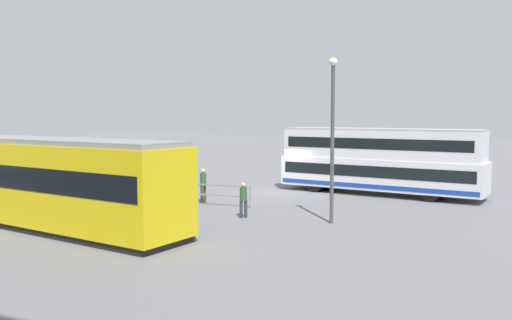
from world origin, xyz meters
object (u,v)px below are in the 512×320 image
(double_decker_bus, at_px, (379,161))
(tram_yellow, at_px, (56,182))
(pedestrian_near_railing, at_px, (203,183))
(pedestrian_crossing, at_px, (243,198))
(street_lamp, at_px, (332,128))
(info_sign, at_px, (114,167))

(double_decker_bus, height_order, tram_yellow, double_decker_bus)
(pedestrian_near_railing, relative_size, pedestrian_crossing, 1.13)
(double_decker_bus, bearing_deg, street_lamp, 91.34)
(tram_yellow, relative_size, pedestrian_crossing, 7.92)
(double_decker_bus, relative_size, info_sign, 4.72)
(pedestrian_crossing, distance_m, street_lamp, 5.02)
(double_decker_bus, xyz_separation_m, pedestrian_crossing, (3.67, 9.68, -1.04))
(pedestrian_near_railing, bearing_deg, pedestrian_crossing, 145.24)
(double_decker_bus, relative_size, pedestrian_crossing, 7.42)
(pedestrian_near_railing, distance_m, pedestrian_crossing, 4.58)
(pedestrian_crossing, height_order, info_sign, info_sign)
(tram_yellow, relative_size, street_lamp, 1.81)
(double_decker_bus, relative_size, street_lamp, 1.70)
(street_lamp, bearing_deg, pedestrian_crossing, 9.01)
(pedestrian_near_railing, height_order, street_lamp, street_lamp)
(pedestrian_crossing, relative_size, info_sign, 0.64)
(tram_yellow, height_order, pedestrian_near_railing, tram_yellow)
(pedestrian_crossing, bearing_deg, double_decker_bus, -110.73)
(info_sign, xyz_separation_m, street_lamp, (-13.22, 1.58, 2.35))
(double_decker_bus, distance_m, pedestrian_near_railing, 10.30)
(info_sign, bearing_deg, tram_yellow, 116.35)
(pedestrian_crossing, xyz_separation_m, info_sign, (9.34, -2.20, 0.78))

